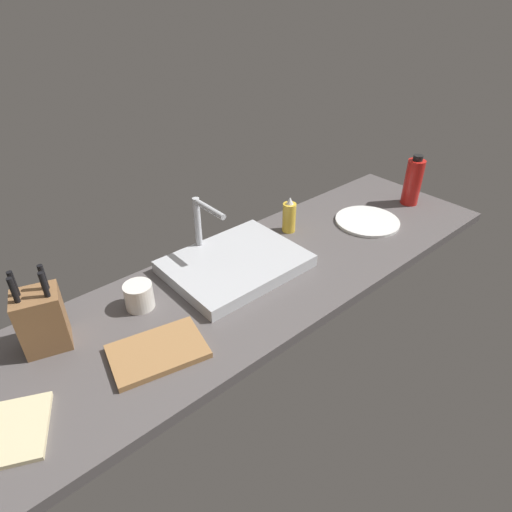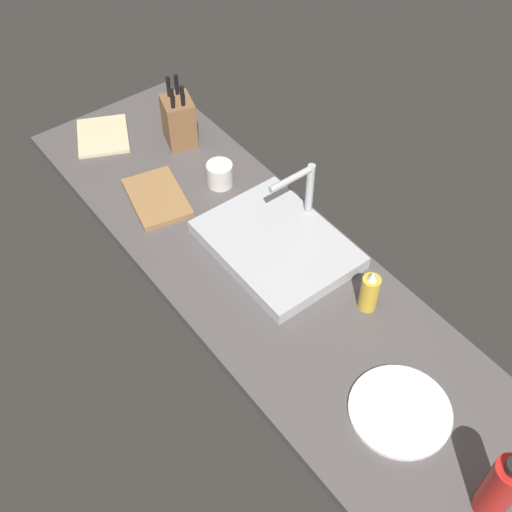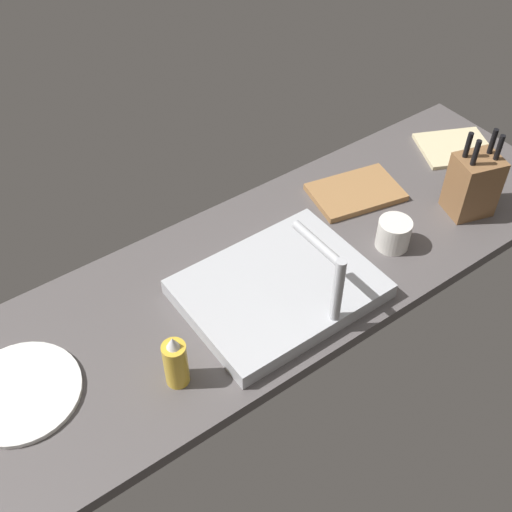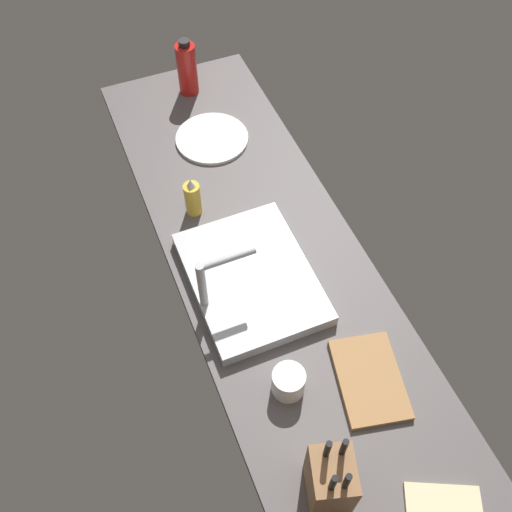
{
  "view_description": "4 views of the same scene",
  "coord_description": "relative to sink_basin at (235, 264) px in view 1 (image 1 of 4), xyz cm",
  "views": [
    {
      "loc": [
        -78.85,
        -88.79,
        89.38
      ],
      "look_at": [
        -1.16,
        0.57,
        11.21
      ],
      "focal_mm": 30.39,
      "sensor_mm": 36.0,
      "label": 1
    },
    {
      "loc": [
        96.57,
        -76.82,
        150.05
      ],
      "look_at": [
        0.85,
        -3.59,
        12.73
      ],
      "focal_mm": 45.52,
      "sensor_mm": 36.0,
      "label": 2
    },
    {
      "loc": [
        60.3,
        88.1,
        120.48
      ],
      "look_at": [
        -2.45,
        0.89,
        12.01
      ],
      "focal_mm": 45.0,
      "sensor_mm": 36.0,
      "label": 3
    },
    {
      "loc": [
        -89.75,
        41.38,
        147.02
      ],
      "look_at": [
        0.7,
        4.44,
        8.66
      ],
      "focal_mm": 40.44,
      "sensor_mm": 36.0,
      "label": 4
    }
  ],
  "objects": [
    {
      "name": "faucet",
      "position": [
        -3.71,
        13.24,
        11.7
      ],
      "size": [
        5.5,
        16.55,
        22.34
      ],
      "color": "#B7BABF",
      "rests_on": "countertop_slab"
    },
    {
      "name": "cutting_board",
      "position": [
        -40.54,
        -17.35,
        -1.22
      ],
      "size": [
        27.78,
        21.46,
        1.8
      ],
      "primitive_type": "cube",
      "rotation": [
        0.0,
        0.0,
        -0.22
      ],
      "color": "#9E7042",
      "rests_on": "countertop_slab"
    },
    {
      "name": "countertop_slab",
      "position": [
        4.06,
        -7.98,
        -3.87
      ],
      "size": [
        199.65,
        57.14,
        3.5
      ],
      "primitive_type": "cube",
      "color": "#514C4C",
      "rests_on": "ground"
    },
    {
      "name": "coffee_mug",
      "position": [
        -34.39,
        3.47,
        1.9
      ],
      "size": [
        8.68,
        8.68,
        8.05
      ],
      "primitive_type": "cylinder",
      "color": "silver",
      "rests_on": "countertop_slab"
    },
    {
      "name": "water_bottle",
      "position": [
        89.49,
        -10.67,
        8.09
      ],
      "size": [
        7.33,
        7.33,
        21.91
      ],
      "color": "red",
      "rests_on": "countertop_slab"
    },
    {
      "name": "sink_basin",
      "position": [
        0.0,
        0.0,
        0.0
      ],
      "size": [
        44.95,
        34.17,
        4.25
      ],
      "primitive_type": "cube",
      "color": "#B7BABF",
      "rests_on": "countertop_slab"
    },
    {
      "name": "dinner_plate",
      "position": [
        61.11,
        -9.62,
        -1.52
      ],
      "size": [
        25.79,
        25.79,
        1.2
      ],
      "primitive_type": "cylinder",
      "color": "white",
      "rests_on": "countertop_slab"
    },
    {
      "name": "knife_block",
      "position": [
        -61.04,
        5.23,
        6.89
      ],
      "size": [
        13.86,
        12.73,
        24.57
      ],
      "rotation": [
        0.0,
        0.0,
        -0.29
      ],
      "color": "brown",
      "rests_on": "countertop_slab"
    },
    {
      "name": "soap_bottle",
      "position": [
        32.26,
        6.77,
        4.23
      ],
      "size": [
        5.2,
        5.2,
        14.53
      ],
      "color": "gold",
      "rests_on": "countertop_slab"
    }
  ]
}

